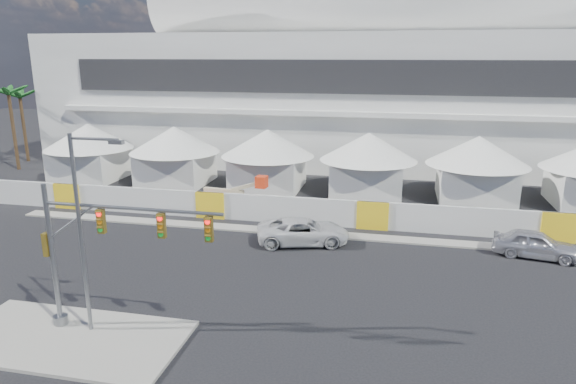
% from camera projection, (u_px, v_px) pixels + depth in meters
% --- Properties ---
extents(ground, '(160.00, 160.00, 0.00)m').
position_uv_depth(ground, '(224.00, 321.00, 23.73)').
color(ground, black).
rests_on(ground, ground).
extents(median_island, '(10.00, 5.00, 0.15)m').
position_uv_depth(median_island, '(68.00, 339.00, 22.10)').
color(median_island, gray).
rests_on(median_island, ground).
extents(stadium, '(80.00, 24.80, 21.98)m').
position_uv_depth(stadium, '(413.00, 76.00, 58.65)').
color(stadium, silver).
rests_on(stadium, ground).
extents(tent_row, '(53.40, 8.40, 5.40)m').
position_uv_depth(tent_row, '(317.00, 156.00, 45.45)').
color(tent_row, white).
rests_on(tent_row, ground).
extents(hoarding_fence, '(70.00, 0.25, 2.00)m').
position_uv_depth(hoarding_fence, '(373.00, 215.00, 35.93)').
color(hoarding_fence, silver).
rests_on(hoarding_fence, ground).
extents(palm_cluster, '(10.60, 10.60, 8.55)m').
position_uv_depth(palm_cluster, '(21.00, 101.00, 56.58)').
color(palm_cluster, '#47331E').
rests_on(palm_cluster, ground).
extents(sedan_silver, '(2.83, 5.17, 1.67)m').
position_uv_depth(sedan_silver, '(535.00, 244.00, 31.00)').
color(sedan_silver, silver).
rests_on(sedan_silver, ground).
extents(pickup_curb, '(4.19, 6.46, 1.65)m').
position_uv_depth(pickup_curb, '(303.00, 231.00, 33.24)').
color(pickup_curb, silver).
rests_on(pickup_curb, ground).
extents(traffic_mast, '(8.26, 0.63, 6.52)m').
position_uv_depth(traffic_mast, '(91.00, 252.00, 21.86)').
color(traffic_mast, slate).
rests_on(traffic_mast, median_island).
extents(streetlight_median, '(2.42, 0.24, 8.74)m').
position_uv_depth(streetlight_median, '(84.00, 222.00, 21.40)').
color(streetlight_median, slate).
rests_on(streetlight_median, median_island).
extents(boom_lift, '(6.29, 1.77, 3.15)m').
position_uv_depth(boom_lift, '(219.00, 201.00, 39.89)').
color(boom_lift, red).
rests_on(boom_lift, ground).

